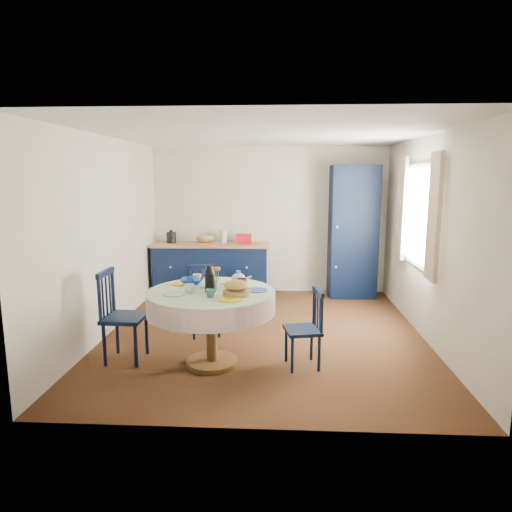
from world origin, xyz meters
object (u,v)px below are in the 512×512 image
(dining_table, at_px, (212,302))
(chair_far, at_px, (204,300))
(mug_b, at_px, (210,293))
(mug_a, at_px, (189,288))
(mug_c, at_px, (242,283))
(cobalt_bowl, at_px, (192,281))
(chair_left, at_px, (121,315))
(mug_d, at_px, (197,278))
(kitchen_counter, at_px, (211,268))
(chair_right, at_px, (306,328))
(pantry_cabinet, at_px, (353,232))

(dining_table, relative_size, chair_far, 1.53)
(chair_far, distance_m, mug_b, 1.33)
(mug_a, relative_size, mug_c, 0.93)
(mug_c, bearing_deg, cobalt_bowl, 169.03)
(chair_left, relative_size, mug_c, 8.45)
(dining_table, relative_size, mug_c, 11.28)
(mug_b, xyz_separation_m, mug_d, (-0.25, 0.64, 0.00))
(kitchen_counter, height_order, chair_right, kitchen_counter)
(kitchen_counter, height_order, chair_left, kitchen_counter)
(kitchen_counter, relative_size, mug_b, 21.61)
(mug_b, bearing_deg, mug_a, 142.35)
(kitchen_counter, height_order, pantry_cabinet, pantry_cabinet)
(chair_far, bearing_deg, cobalt_bowl, -108.55)
(pantry_cabinet, xyz_separation_m, cobalt_bowl, (-2.18, -2.70, -0.24))
(chair_left, xyz_separation_m, mug_c, (1.32, 0.11, 0.35))
(mug_d, height_order, cobalt_bowl, mug_d)
(kitchen_counter, height_order, dining_table, kitchen_counter)
(mug_c, relative_size, mug_d, 1.17)
(cobalt_bowl, bearing_deg, mug_a, -83.50)
(chair_left, xyz_separation_m, chair_far, (0.76, 0.90, -0.07))
(chair_far, distance_m, mug_c, 1.05)
(mug_c, bearing_deg, pantry_cabinet, 60.20)
(chair_far, distance_m, mug_d, 0.73)
(mug_b, height_order, mug_c, mug_c)
(mug_a, relative_size, cobalt_bowl, 0.43)
(chair_left, distance_m, mug_a, 0.88)
(dining_table, distance_m, chair_right, 1.03)
(chair_right, height_order, cobalt_bowl, cobalt_bowl)
(pantry_cabinet, distance_m, mug_a, 3.75)
(mug_d, bearing_deg, chair_right, -16.76)
(mug_b, bearing_deg, chair_far, 102.71)
(mug_c, distance_m, mug_d, 0.56)
(chair_right, xyz_separation_m, mug_d, (-1.22, 0.37, 0.44))
(mug_b, height_order, cobalt_bowl, mug_b)
(mug_b, bearing_deg, dining_table, 95.35)
(dining_table, bearing_deg, chair_far, 104.65)
(pantry_cabinet, xyz_separation_m, mug_b, (-1.89, -3.26, -0.23))
(chair_far, relative_size, chair_right, 1.05)
(dining_table, xyz_separation_m, cobalt_bowl, (-0.27, 0.30, 0.16))
(chair_left, bearing_deg, dining_table, -92.83)
(chair_left, height_order, mug_b, chair_left)
(mug_a, relative_size, mug_d, 1.09)
(chair_far, relative_size, mug_d, 8.61)
(kitchen_counter, xyz_separation_m, mug_b, (0.50, -3.22, 0.40))
(chair_left, distance_m, mug_b, 1.15)
(chair_left, bearing_deg, cobalt_bowl, -71.97)
(dining_table, bearing_deg, kitchen_counter, 99.04)
(chair_far, relative_size, mug_a, 7.92)
(mug_b, relative_size, cobalt_bowl, 0.36)
(kitchen_counter, distance_m, mug_d, 2.63)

